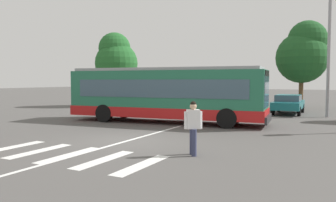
% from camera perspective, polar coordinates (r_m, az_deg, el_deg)
% --- Properties ---
extents(ground_plane, '(160.00, 160.00, 0.00)m').
position_cam_1_polar(ground_plane, '(13.68, -6.61, -6.53)').
color(ground_plane, '#514F4C').
extents(city_transit_bus, '(11.36, 3.70, 3.06)m').
position_cam_1_polar(city_transit_bus, '(19.15, -0.35, 1.14)').
color(city_transit_bus, black).
rests_on(city_transit_bus, ground_plane).
extents(pedestrian_crossing_street, '(0.49, 0.44, 1.72)m').
position_cam_1_polar(pedestrian_crossing_street, '(10.81, 4.22, -4.00)').
color(pedestrian_crossing_street, '#333856').
rests_on(pedestrian_crossing_street, ground_plane).
extents(parked_car_champagne, '(1.91, 4.52, 1.35)m').
position_cam_1_polar(parked_car_champagne, '(28.90, -2.66, 0.31)').
color(parked_car_champagne, black).
rests_on(parked_car_champagne, ground_plane).
extents(parked_car_black, '(2.17, 4.63, 1.35)m').
position_cam_1_polar(parked_car_black, '(27.98, 2.49, 0.20)').
color(parked_car_black, black).
rests_on(parked_car_black, ground_plane).
extents(parked_car_charcoal, '(2.19, 4.64, 1.35)m').
position_cam_1_polar(parked_car_charcoal, '(26.82, 8.10, 0.03)').
color(parked_car_charcoal, black).
rests_on(parked_car_charcoal, ground_plane).
extents(parked_car_red, '(1.90, 4.51, 1.35)m').
position_cam_1_polar(parked_car_red, '(26.09, 13.34, -0.13)').
color(parked_car_red, black).
rests_on(parked_car_red, ground_plane).
extents(parked_car_teal, '(1.96, 4.55, 1.35)m').
position_cam_1_polar(parked_car_teal, '(25.54, 19.45, -0.31)').
color(parked_car_teal, black).
rests_on(parked_car_teal, ground_plane).
extents(twin_arm_street_lamp, '(4.84, 0.32, 8.97)m').
position_cam_1_polar(twin_arm_street_lamp, '(24.37, 25.35, 10.64)').
color(twin_arm_street_lamp, '#939399').
rests_on(twin_arm_street_lamp, ground_plane).
extents(background_tree_left, '(3.90, 3.90, 6.73)m').
position_cam_1_polar(background_tree_left, '(31.85, -8.70, 6.93)').
color(background_tree_left, brown).
rests_on(background_tree_left, ground_plane).
extents(background_tree_right, '(4.19, 4.19, 7.26)m').
position_cam_1_polar(background_tree_right, '(30.55, 21.66, 7.53)').
color(background_tree_right, brown).
rests_on(background_tree_right, ground_plane).
extents(crosswalk_painted_stripes, '(5.88, 2.62, 0.01)m').
position_cam_1_polar(crosswalk_painted_stripes, '(11.41, -16.11, -8.65)').
color(crosswalk_painted_stripes, silver).
rests_on(crosswalk_painted_stripes, ground_plane).
extents(lane_center_line, '(0.16, 24.00, 0.01)m').
position_cam_1_polar(lane_center_line, '(15.34, -2.32, -5.41)').
color(lane_center_line, silver).
rests_on(lane_center_line, ground_plane).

